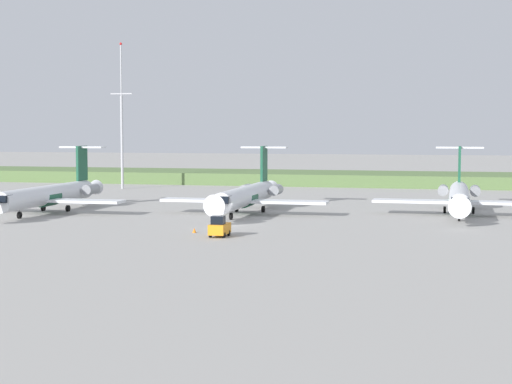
# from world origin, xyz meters

# --- Properties ---
(ground_plane) EXTENTS (500.00, 500.00, 0.00)m
(ground_plane) POSITION_xyz_m (0.00, 30.00, 0.00)
(ground_plane) COLOR #9E9B96
(grass_berm) EXTENTS (320.00, 20.00, 2.45)m
(grass_berm) POSITION_xyz_m (0.00, 75.86, 1.23)
(grass_berm) COLOR #597542
(grass_berm) RESTS_ON ground
(regional_jet_second) EXTENTS (22.81, 31.00, 9.00)m
(regional_jet_second) POSITION_xyz_m (-28.25, 8.20, 2.54)
(regional_jet_second) COLOR silver
(regional_jet_second) RESTS_ON ground
(regional_jet_third) EXTENTS (22.81, 31.00, 9.00)m
(regional_jet_third) POSITION_xyz_m (-1.42, 13.41, 2.54)
(regional_jet_third) COLOR silver
(regional_jet_third) RESTS_ON ground
(regional_jet_fourth) EXTENTS (22.81, 31.00, 9.00)m
(regional_jet_fourth) POSITION_xyz_m (26.79, 18.64, 2.54)
(regional_jet_fourth) COLOR silver
(regional_jet_fourth) RESTS_ON ground
(antenna_mast) EXTENTS (4.40, 0.50, 27.98)m
(antenna_mast) POSITION_xyz_m (-36.28, 52.98, 11.53)
(antenna_mast) COLOR #B2B2B7
(antenna_mast) RESTS_ON ground
(baggage_tug) EXTENTS (1.72, 3.20, 2.30)m
(baggage_tug) POSITION_xyz_m (1.76, -10.89, 1.00)
(baggage_tug) COLOR orange
(baggage_tug) RESTS_ON ground
(safety_cone_front_marker) EXTENTS (0.44, 0.44, 0.55)m
(safety_cone_front_marker) POSITION_xyz_m (-1.90, -8.27, 0.28)
(safety_cone_front_marker) COLOR orange
(safety_cone_front_marker) RESTS_ON ground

